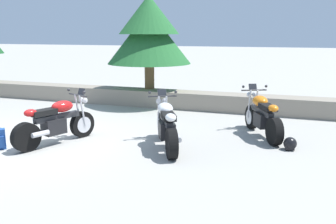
# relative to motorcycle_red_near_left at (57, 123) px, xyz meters

# --- Properties ---
(ground_plane) EXTENTS (120.00, 120.00, 0.00)m
(ground_plane) POSITION_rel_motorcycle_red_near_left_xyz_m (-0.68, -0.04, -0.49)
(ground_plane) COLOR #A3A099
(stone_wall) EXTENTS (36.00, 0.80, 0.55)m
(stone_wall) POSITION_rel_motorcycle_red_near_left_xyz_m (-0.68, 4.76, -0.21)
(stone_wall) COLOR gray
(stone_wall) RESTS_ON ground
(motorcycle_red_near_left) EXTENTS (1.00, 1.98, 1.18)m
(motorcycle_red_near_left) POSITION_rel_motorcycle_red_near_left_xyz_m (0.00, 0.00, 0.00)
(motorcycle_red_near_left) COLOR black
(motorcycle_red_near_left) RESTS_ON ground
(motorcycle_white_centre) EXTENTS (1.15, 1.90, 1.18)m
(motorcycle_white_centre) POSITION_rel_motorcycle_red_near_left_xyz_m (2.43, 0.53, 0.00)
(motorcycle_white_centre) COLOR black
(motorcycle_white_centre) RESTS_ON ground
(motorcycle_orange_far_right) EXTENTS (1.13, 1.91, 1.18)m
(motorcycle_orange_far_right) POSITION_rel_motorcycle_red_near_left_xyz_m (4.31, 2.15, 0.00)
(motorcycle_orange_far_right) COLOR black
(motorcycle_orange_far_right) RESTS_ON ground
(rider_helmet) EXTENTS (0.28, 0.28, 0.28)m
(rider_helmet) POSITION_rel_motorcycle_red_near_left_xyz_m (4.99, 1.22, -0.35)
(rider_helmet) COLOR black
(rider_helmet) RESTS_ON ground
(pine_tree_mid_left) EXTENTS (2.84, 2.84, 3.15)m
(pine_tree_mid_left) POSITION_rel_motorcycle_red_near_left_xyz_m (0.24, 4.99, 2.03)
(pine_tree_mid_left) COLOR brown
(pine_tree_mid_left) RESTS_ON stone_wall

